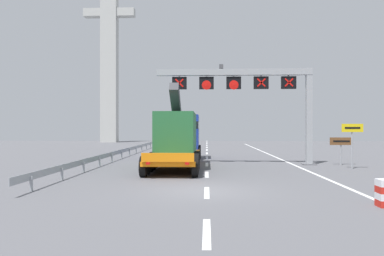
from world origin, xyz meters
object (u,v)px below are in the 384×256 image
(overhead_lane_gantry, at_px, (253,87))
(bridge_pylon_distant, at_px, (109,36))
(heavy_haul_truck_orange, at_px, (180,136))
(tourist_info_sign_brown, at_px, (341,144))
(exit_sign_yellow, at_px, (352,135))

(overhead_lane_gantry, bearing_deg, bridge_pylon_distant, 118.16)
(heavy_haul_truck_orange, xyz_separation_m, tourist_info_sign_brown, (11.28, -0.66, -0.53))
(overhead_lane_gantry, xyz_separation_m, tourist_info_sign_brown, (6.06, -0.12, -3.99))
(overhead_lane_gantry, relative_size, heavy_haul_truck_orange, 0.79)
(heavy_haul_truck_orange, distance_m, exit_sign_yellow, 11.51)
(exit_sign_yellow, xyz_separation_m, tourist_info_sign_brown, (0.19, 2.41, -0.65))
(heavy_haul_truck_orange, relative_size, tourist_info_sign_brown, 7.37)
(overhead_lane_gantry, relative_size, exit_sign_yellow, 3.93)
(bridge_pylon_distant, bearing_deg, tourist_info_sign_brown, -55.36)
(exit_sign_yellow, bearing_deg, bridge_pylon_distant, 122.85)
(overhead_lane_gantry, bearing_deg, tourist_info_sign_brown, -1.13)
(tourist_info_sign_brown, relative_size, bridge_pylon_distant, 0.05)
(heavy_haul_truck_orange, xyz_separation_m, bridge_pylon_distant, (-15.31, 37.83, 16.90))
(tourist_info_sign_brown, bearing_deg, bridge_pylon_distant, 124.64)
(exit_sign_yellow, height_order, tourist_info_sign_brown, exit_sign_yellow)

